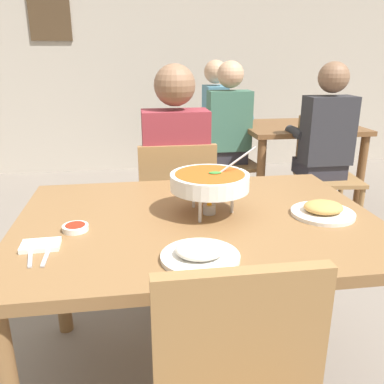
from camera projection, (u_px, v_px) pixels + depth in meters
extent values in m
plane|color=gray|center=(197.00, 378.00, 1.78)|extent=(16.00, 16.00, 0.00)
cube|color=#BCB2A3|center=(149.00, 41.00, 4.64)|extent=(10.00, 0.10, 3.00)
cube|color=#4C3823|center=(49.00, 13.00, 4.35)|extent=(0.44, 0.03, 0.56)
cube|color=brown|center=(198.00, 222.00, 1.54)|extent=(1.35, 0.98, 0.04)
cylinder|color=brown|center=(59.00, 267.00, 1.98)|extent=(0.07, 0.07, 0.73)
cylinder|color=brown|center=(299.00, 250.00, 2.15)|extent=(0.07, 0.07, 0.73)
cube|color=olive|center=(175.00, 214.00, 2.45)|extent=(0.44, 0.44, 0.03)
cube|color=olive|center=(178.00, 186.00, 2.19)|extent=(0.42, 0.04, 0.45)
cylinder|color=olive|center=(200.00, 233.00, 2.73)|extent=(0.04, 0.04, 0.42)
cylinder|color=olive|center=(144.00, 236.00, 2.68)|extent=(0.04, 0.04, 0.42)
cylinder|color=olive|center=(211.00, 259.00, 2.37)|extent=(0.04, 0.04, 0.42)
cylinder|color=olive|center=(146.00, 264.00, 2.32)|extent=(0.04, 0.04, 0.42)
cylinder|color=#2D2D38|center=(190.00, 242.00, 2.55)|extent=(0.10, 0.10, 0.45)
cylinder|color=#2D2D38|center=(159.00, 244.00, 2.52)|extent=(0.10, 0.10, 0.45)
cube|color=#2D2D38|center=(175.00, 203.00, 2.41)|extent=(0.32, 0.32, 0.12)
cube|color=maroon|center=(176.00, 156.00, 2.24)|extent=(0.36, 0.20, 0.50)
sphere|color=#846047|center=(175.00, 85.00, 2.11)|extent=(0.22, 0.22, 0.22)
cylinder|color=maroon|center=(198.00, 155.00, 2.46)|extent=(0.08, 0.28, 0.08)
cylinder|color=maroon|center=(146.00, 157.00, 2.42)|extent=(0.08, 0.28, 0.08)
cube|color=olive|center=(241.00, 354.00, 0.96)|extent=(0.42, 0.04, 0.45)
cylinder|color=silver|center=(232.00, 200.00, 1.56)|extent=(0.01, 0.01, 0.10)
cylinder|color=silver|center=(195.00, 195.00, 1.61)|extent=(0.01, 0.01, 0.10)
cylinder|color=silver|center=(201.00, 209.00, 1.47)|extent=(0.01, 0.01, 0.10)
torus|color=silver|center=(210.00, 189.00, 1.53)|extent=(0.21, 0.21, 0.01)
cylinder|color=#B2B2B7|center=(209.00, 209.00, 1.56)|extent=(0.05, 0.05, 0.04)
cone|color=orange|center=(209.00, 201.00, 1.55)|extent=(0.02, 0.02, 0.04)
cylinder|color=white|center=(210.00, 182.00, 1.52)|extent=(0.30, 0.30, 0.06)
cylinder|color=#B75119|center=(210.00, 175.00, 1.51)|extent=(0.26, 0.26, 0.01)
ellipsoid|color=#388433|center=(215.00, 173.00, 1.51)|extent=(0.05, 0.03, 0.01)
cylinder|color=silver|center=(232.00, 164.00, 1.53)|extent=(0.18, 0.01, 0.13)
cylinder|color=white|center=(200.00, 257.00, 1.21)|extent=(0.24, 0.24, 0.01)
ellipsoid|color=white|center=(200.00, 249.00, 1.20)|extent=(0.15, 0.13, 0.04)
cylinder|color=white|center=(323.00, 213.00, 1.55)|extent=(0.24, 0.24, 0.01)
ellipsoid|color=tan|center=(323.00, 207.00, 1.54)|extent=(0.15, 0.13, 0.04)
cylinder|color=white|center=(75.00, 228.00, 1.41)|extent=(0.09, 0.09, 0.02)
cylinder|color=maroon|center=(75.00, 225.00, 1.41)|extent=(0.07, 0.07, 0.01)
cube|color=white|center=(41.00, 245.00, 1.28)|extent=(0.12, 0.08, 0.02)
cube|color=silver|center=(31.00, 254.00, 1.24)|extent=(0.04, 0.17, 0.01)
cube|color=silver|center=(48.00, 253.00, 1.24)|extent=(0.01, 0.17, 0.01)
cube|color=brown|center=(299.00, 127.00, 3.56)|extent=(1.00, 0.80, 0.04)
cylinder|color=brown|center=(260.00, 182.00, 3.30)|extent=(0.07, 0.07, 0.73)
cylinder|color=brown|center=(360.00, 178.00, 3.42)|extent=(0.07, 0.07, 0.73)
cylinder|color=brown|center=(239.00, 162.00, 3.94)|extent=(0.07, 0.07, 0.73)
cylinder|color=brown|center=(324.00, 158.00, 4.06)|extent=(0.07, 0.07, 0.73)
cube|color=olive|center=(231.00, 165.00, 3.53)|extent=(0.49, 0.49, 0.03)
cube|color=olive|center=(225.00, 134.00, 3.64)|extent=(0.42, 0.09, 0.45)
cylinder|color=olive|center=(217.00, 198.00, 3.39)|extent=(0.04, 0.04, 0.42)
cylinder|color=olive|center=(259.00, 194.00, 3.48)|extent=(0.04, 0.04, 0.42)
cylinder|color=olive|center=(204.00, 185.00, 3.73)|extent=(0.04, 0.04, 0.42)
cylinder|color=olive|center=(243.00, 182.00, 3.83)|extent=(0.04, 0.04, 0.42)
cube|color=olive|center=(213.00, 150.00, 4.10)|extent=(0.45, 0.45, 0.03)
cube|color=olive|center=(233.00, 126.00, 4.06)|extent=(0.05, 0.42, 0.45)
cylinder|color=olive|center=(191.00, 167.00, 4.32)|extent=(0.04, 0.04, 0.42)
cylinder|color=olive|center=(198.00, 177.00, 3.97)|extent=(0.04, 0.04, 0.42)
cylinder|color=olive|center=(226.00, 166.00, 4.38)|extent=(0.04, 0.04, 0.42)
cylinder|color=olive|center=(235.00, 176.00, 4.03)|extent=(0.04, 0.04, 0.42)
cube|color=olive|center=(329.00, 179.00, 3.14)|extent=(0.48, 0.48, 0.03)
cube|color=olive|center=(323.00, 143.00, 3.25)|extent=(0.42, 0.08, 0.45)
cylinder|color=olive|center=(310.00, 215.00, 3.02)|extent=(0.04, 0.04, 0.42)
cylinder|color=olive|center=(359.00, 215.00, 3.04)|extent=(0.04, 0.04, 0.42)
cylinder|color=olive|center=(295.00, 198.00, 3.38)|extent=(0.04, 0.04, 0.42)
cylinder|color=olive|center=(340.00, 198.00, 3.40)|extent=(0.04, 0.04, 0.42)
cylinder|color=#2D2D38|center=(235.00, 183.00, 3.75)|extent=(0.10, 0.10, 0.45)
cylinder|color=#2D2D38|center=(214.00, 184.00, 3.72)|extent=(0.10, 0.10, 0.45)
cube|color=#2D2D38|center=(226.00, 154.00, 3.60)|extent=(0.32, 0.32, 0.12)
cube|color=#3D6B56|center=(229.00, 121.00, 3.43)|extent=(0.36, 0.20, 0.50)
sphere|color=tan|center=(230.00, 74.00, 3.31)|extent=(0.22, 0.22, 0.22)
cylinder|color=#3D6B56|center=(241.00, 123.00, 3.66)|extent=(0.08, 0.28, 0.08)
cylinder|color=#3D6B56|center=(206.00, 123.00, 3.61)|extent=(0.08, 0.28, 0.08)
cylinder|color=#2D2D38|center=(227.00, 172.00, 4.09)|extent=(0.10, 0.10, 0.45)
cylinder|color=#2D2D38|center=(223.00, 167.00, 4.27)|extent=(0.10, 0.10, 0.45)
cube|color=#2D2D38|center=(222.00, 143.00, 4.08)|extent=(0.32, 0.32, 0.12)
cube|color=teal|center=(215.00, 112.00, 3.97)|extent=(0.20, 0.36, 0.50)
sphere|color=tan|center=(216.00, 72.00, 3.85)|extent=(0.22, 0.22, 0.22)
cylinder|color=teal|center=(238.00, 119.00, 3.87)|extent=(0.28, 0.08, 0.08)
cylinder|color=teal|center=(231.00, 114.00, 4.16)|extent=(0.28, 0.08, 0.08)
cylinder|color=#2D2D38|center=(325.00, 200.00, 3.31)|extent=(0.10, 0.10, 0.45)
cylinder|color=#2D2D38|center=(302.00, 201.00, 3.28)|extent=(0.10, 0.10, 0.45)
cube|color=#2D2D38|center=(319.00, 168.00, 3.16)|extent=(0.32, 0.32, 0.12)
cube|color=#2D2D33|center=(328.00, 130.00, 2.99)|extent=(0.36, 0.20, 0.50)
sphere|color=#846047|center=(334.00, 77.00, 2.87)|extent=(0.22, 0.22, 0.22)
cylinder|color=#2D2D33|center=(334.00, 132.00, 3.21)|extent=(0.08, 0.28, 0.08)
cylinder|color=#2D2D33|center=(296.00, 133.00, 3.17)|extent=(0.08, 0.28, 0.08)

